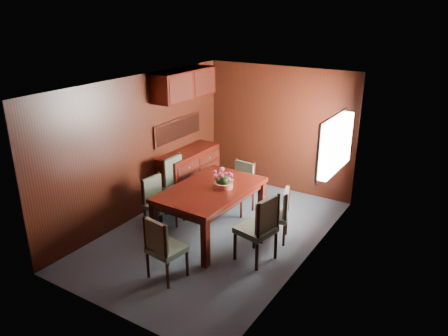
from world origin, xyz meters
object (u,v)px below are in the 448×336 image
Objects in this scene: chair_left_near at (157,200)px; chair_right_near at (260,225)px; dining_table at (211,194)px; chair_head at (163,246)px; flower_centerpiece at (223,179)px; sideboard at (189,173)px.

chair_right_near reaches higher than chair_left_near.
chair_head is (0.14, -1.34, -0.18)m from dining_table.
dining_table is 0.33m from flower_centerpiece.
chair_left_near is at bearing -76.10° from sideboard.
chair_right_near reaches higher than sideboard.
flower_centerpiece is (0.17, 0.10, 0.26)m from dining_table.
chair_right_near is (1.02, -0.28, -0.12)m from dining_table.
chair_head is 2.92× the size of flower_centerpiece.
chair_right_near is at bearing 58.06° from chair_head.
chair_left_near is at bearing -160.05° from flower_centerpiece.
chair_head reaches higher than sideboard.
dining_table is 5.56× the size of flower_centerpiece.
flower_centerpiece is at bearing 77.42° from chair_right_near.
dining_table is 0.93m from chair_left_near.
flower_centerpiece reaches higher than chair_head.
chair_head is (1.00, -1.07, 0.02)m from chair_left_near.
chair_head reaches higher than dining_table.
flower_centerpiece is at bearing 96.39° from chair_head.
dining_table is 1.06m from chair_right_near.
chair_left_near is (-0.86, -0.27, -0.20)m from dining_table.
sideboard is 1.35m from chair_left_near.
dining_table is at bearing -41.28° from sideboard.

